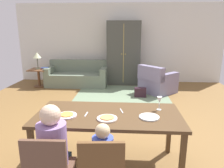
% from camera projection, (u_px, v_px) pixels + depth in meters
% --- Properties ---
extents(ground_plane, '(7.15, 6.43, 0.02)m').
position_uv_depth(ground_plane, '(113.00, 116.00, 4.66)').
color(ground_plane, brown).
extents(back_wall, '(7.15, 0.10, 2.70)m').
position_uv_depth(back_wall, '(119.00, 43.00, 7.48)').
color(back_wall, silver).
rests_on(back_wall, ground_plane).
extents(dining_table, '(1.88, 0.90, 0.76)m').
position_uv_depth(dining_table, '(108.00, 119.00, 2.78)').
color(dining_table, '#4F361E').
rests_on(dining_table, ground_plane).
extents(plate_near_man, '(0.25, 0.25, 0.02)m').
position_uv_depth(plate_near_man, '(67.00, 115.00, 2.68)').
color(plate_near_man, white).
rests_on(plate_near_man, dining_table).
extents(pizza_near_man, '(0.17, 0.17, 0.01)m').
position_uv_depth(pizza_near_man, '(67.00, 114.00, 2.68)').
color(pizza_near_man, gold).
rests_on(pizza_near_man, plate_near_man).
extents(plate_near_child, '(0.25, 0.25, 0.02)m').
position_uv_depth(plate_near_child, '(107.00, 119.00, 2.59)').
color(plate_near_child, silver).
rests_on(plate_near_child, dining_table).
extents(pizza_near_child, '(0.17, 0.17, 0.01)m').
position_uv_depth(pizza_near_child, '(107.00, 117.00, 2.58)').
color(pizza_near_child, '#E29850').
rests_on(pizza_near_child, plate_near_child).
extents(plate_near_woman, '(0.25, 0.25, 0.02)m').
position_uv_depth(plate_near_woman, '(149.00, 117.00, 2.63)').
color(plate_near_woman, white).
rests_on(plate_near_woman, dining_table).
extents(wine_glass, '(0.07, 0.07, 0.19)m').
position_uv_depth(wine_glass, '(159.00, 101.00, 2.86)').
color(wine_glass, silver).
rests_on(wine_glass, dining_table).
extents(fork, '(0.02, 0.15, 0.01)m').
position_uv_depth(fork, '(86.00, 114.00, 2.73)').
color(fork, silver).
rests_on(fork, dining_table).
extents(knife, '(0.05, 0.17, 0.01)m').
position_uv_depth(knife, '(122.00, 111.00, 2.85)').
color(knife, silver).
rests_on(knife, dining_table).
extents(person_man, '(0.30, 0.40, 1.11)m').
position_uv_depth(person_man, '(55.00, 157.00, 2.25)').
color(person_man, '#2B3F48').
rests_on(person_man, ground_plane).
extents(person_child, '(0.22, 0.29, 0.92)m').
position_uv_depth(person_child, '(103.00, 166.00, 2.23)').
color(person_child, '#3B444D').
rests_on(person_child, ground_plane).
extents(area_rug, '(2.60, 1.80, 0.01)m').
position_uv_depth(area_rug, '(122.00, 93.00, 6.26)').
color(area_rug, gray).
rests_on(area_rug, ground_plane).
extents(couch, '(1.98, 0.86, 0.82)m').
position_uv_depth(couch, '(77.00, 76.00, 7.11)').
color(couch, slate).
rests_on(couch, ground_plane).
extents(armchair, '(1.21, 1.21, 0.82)m').
position_uv_depth(armchair, '(157.00, 82.00, 6.27)').
color(armchair, slate).
rests_on(armchair, ground_plane).
extents(armoire, '(1.10, 0.59, 2.10)m').
position_uv_depth(armoire, '(124.00, 53.00, 7.17)').
color(armoire, '#42443D').
rests_on(armoire, ground_plane).
extents(side_table, '(0.56, 0.56, 0.58)m').
position_uv_depth(side_table, '(39.00, 75.00, 6.92)').
color(side_table, brown).
rests_on(side_table, ground_plane).
extents(table_lamp, '(0.26, 0.26, 0.54)m').
position_uv_depth(table_lamp, '(37.00, 56.00, 6.77)').
color(table_lamp, '#434732').
rests_on(table_lamp, side_table).
extents(book_lower, '(0.22, 0.16, 0.03)m').
position_uv_depth(book_lower, '(45.00, 69.00, 6.88)').
color(book_lower, maroon).
rests_on(book_lower, side_table).
extents(book_upper, '(0.22, 0.16, 0.03)m').
position_uv_depth(book_upper, '(45.00, 68.00, 6.88)').
color(book_upper, '#3A4F8B').
rests_on(book_upper, book_lower).
extents(handbag, '(0.32, 0.16, 0.26)m').
position_uv_depth(handbag, '(140.00, 92.00, 5.90)').
color(handbag, '#2F1A24').
rests_on(handbag, ground_plane).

